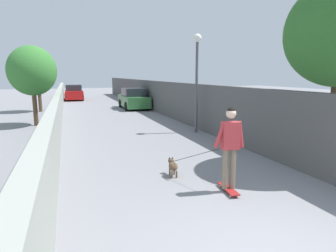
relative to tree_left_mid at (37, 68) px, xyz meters
The scene contains 11 objects.
ground_plane 7.38m from the tree_left_mid, 137.83° to the right, with size 80.00×80.00×0.00m, color gray.
wall_left 7.46m from the tree_left_mid, 169.27° to the right, with size 48.00×0.30×1.55m, color #999E93.
fence_right 10.60m from the tree_left_mid, 132.16° to the right, with size 48.00×0.30×2.13m, color #4C4C4C.
tree_left_mid is the anchor object (origin of this frame).
tree_left_far 6.01m from the tree_left_mid, behind, with size 2.33×2.33×3.98m.
lamp_post 12.55m from the tree_left_mid, 145.11° to the right, with size 0.36×0.36×4.28m.
skateboard 17.61m from the tree_left_mid, 163.08° to the right, with size 0.82×0.29×0.08m.
person_skateboarder 17.46m from the tree_left_mid, 163.08° to the right, with size 0.26×0.72×1.81m.
dog 16.08m from the tree_left_mid, 164.48° to the right, with size 1.64×0.96×1.06m.
car_near 6.97m from the tree_left_mid, 92.98° to the right, with size 3.87×1.80×1.54m.
car_far 9.61m from the tree_left_mid, 15.39° to the right, with size 3.85×1.80×1.54m.
Camera 1 is at (-2.89, 2.75, 2.58)m, focal length 30.82 mm.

